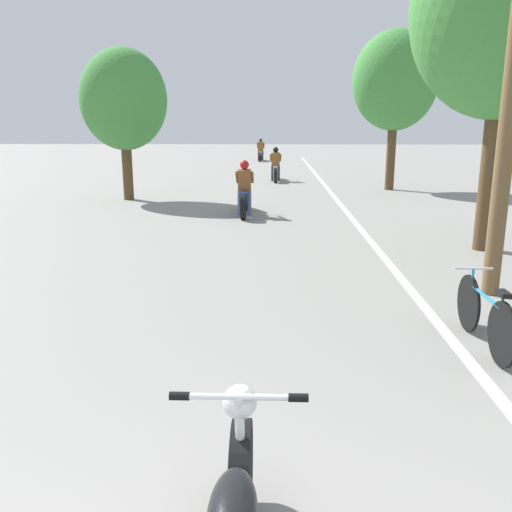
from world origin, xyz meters
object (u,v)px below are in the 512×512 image
(roadside_tree_left, at_px, (124,100))
(roadside_tree_right_near, at_px, (505,11))
(bicycle_parked, at_px, (484,315))
(motorcycle_rider_mid, at_px, (276,168))
(motorcycle_rider_far, at_px, (261,153))
(motorcycle_rider_lead, at_px, (245,194))
(roadside_tree_right_far, at_px, (395,81))

(roadside_tree_left, bearing_deg, roadside_tree_right_near, -37.87)
(roadside_tree_left, distance_m, bicycle_parked, 13.73)
(motorcycle_rider_mid, relative_size, motorcycle_rider_far, 1.02)
(roadside_tree_left, distance_m, motorcycle_rider_far, 18.31)
(motorcycle_rider_far, relative_size, bicycle_parked, 1.26)
(roadside_tree_left, height_order, motorcycle_rider_far, roadside_tree_left)
(motorcycle_rider_lead, height_order, bicycle_parked, motorcycle_rider_lead)
(roadside_tree_right_near, relative_size, bicycle_parked, 3.80)
(roadside_tree_right_near, distance_m, motorcycle_rider_mid, 13.69)
(motorcycle_rider_mid, bearing_deg, motorcycle_rider_far, 94.24)
(motorcycle_rider_mid, bearing_deg, roadside_tree_right_far, -34.95)
(roadside_tree_right_far, relative_size, motorcycle_rider_far, 2.67)
(roadside_tree_left, relative_size, bicycle_parked, 2.81)
(motorcycle_rider_far, xyz_separation_m, bicycle_parked, (3.09, -29.24, -0.16))
(roadside_tree_right_near, bearing_deg, roadside_tree_right_far, 88.77)
(roadside_tree_right_far, height_order, motorcycle_rider_mid, roadside_tree_right_far)
(motorcycle_rider_lead, relative_size, motorcycle_rider_far, 1.00)
(roadside_tree_right_far, xyz_separation_m, motorcycle_rider_mid, (-4.17, 2.91, -3.28))
(roadside_tree_right_near, xyz_separation_m, motorcycle_rider_lead, (-4.83, 3.92, -3.79))
(motorcycle_rider_mid, xyz_separation_m, motorcycle_rider_far, (-0.88, 11.94, -0.01))
(roadside_tree_right_far, bearing_deg, motorcycle_rider_far, 108.78)
(motorcycle_rider_mid, bearing_deg, roadside_tree_right_near, -72.48)
(motorcycle_rider_mid, bearing_deg, bicycle_parked, -82.74)
(motorcycle_rider_mid, bearing_deg, motorcycle_rider_lead, -95.77)
(roadside_tree_right_far, distance_m, motorcycle_rider_mid, 6.05)
(roadside_tree_right_near, bearing_deg, motorcycle_rider_far, 101.19)
(roadside_tree_left, distance_m, motorcycle_rider_mid, 7.89)
(motorcycle_rider_far, bearing_deg, bicycle_parked, -83.97)
(roadside_tree_left, height_order, motorcycle_rider_lead, roadside_tree_left)
(roadside_tree_right_near, xyz_separation_m, motorcycle_rider_mid, (-3.96, 12.54, -3.81))
(roadside_tree_right_near, xyz_separation_m, roadside_tree_right_far, (0.21, 9.63, -0.53))
(roadside_tree_right_far, height_order, motorcycle_rider_far, roadside_tree_right_far)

